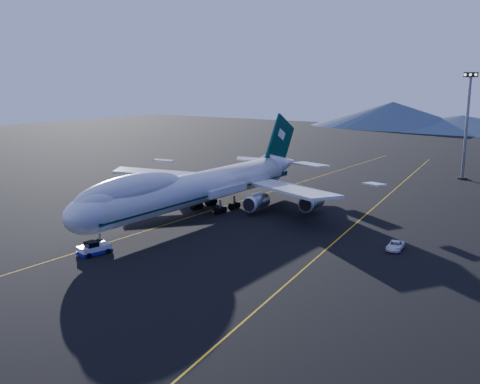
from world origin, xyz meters
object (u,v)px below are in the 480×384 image
Objects in this scene: pushback_tug at (95,250)px; service_van at (395,246)px; floodlight_mast at (467,126)px; boeing_747 at (199,187)px.

service_van is at bearing 49.17° from pushback_tug.
service_van is 76.76m from floodlight_mast.
service_van is 0.17× the size of floodlight_mast.
floodlight_mast is (35.00, 74.77, 9.21)m from boeing_747.
service_van is (41.70, -0.34, -5.11)m from boeing_747.
boeing_747 is 13.00× the size of pushback_tug.
pushback_tug is 48.86m from service_van.
floodlight_mast is at bearing 64.92° from boeing_747.
pushback_tug is at bearing -149.56° from service_van.
floodlight_mast reaches higher than pushback_tug.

